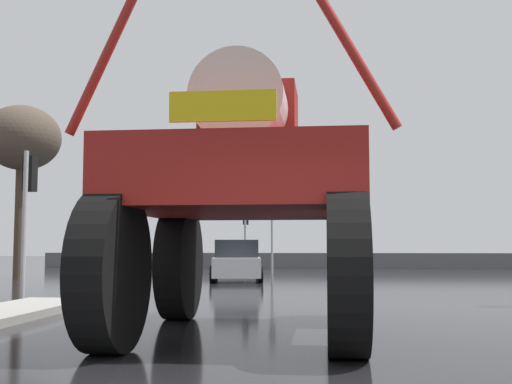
{
  "coord_description": "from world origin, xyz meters",
  "views": [
    {
      "loc": [
        0.38,
        -4.76,
        1.28
      ],
      "look_at": [
        -0.77,
        6.56,
        2.25
      ],
      "focal_mm": 45.0,
      "sensor_mm": 36.0,
      "label": 1
    }
  ],
  "objects_px": {
    "oversize_sprayer": "(246,197)",
    "traffic_signal_far_left": "(246,224)",
    "traffic_signal_near_left": "(28,192)",
    "bare_tree_left": "(22,140)",
    "sedan_ahead": "(237,262)",
    "traffic_signal_far_right": "(272,220)"
  },
  "relations": [
    {
      "from": "sedan_ahead",
      "to": "traffic_signal_far_left",
      "type": "relative_size",
      "value": 1.31
    },
    {
      "from": "traffic_signal_far_right",
      "to": "traffic_signal_near_left",
      "type": "bearing_deg",
      "value": -105.55
    },
    {
      "from": "traffic_signal_far_left",
      "to": "bare_tree_left",
      "type": "distance_m",
      "value": 11.0
    },
    {
      "from": "oversize_sprayer",
      "to": "traffic_signal_far_left",
      "type": "height_order",
      "value": "oversize_sprayer"
    },
    {
      "from": "oversize_sprayer",
      "to": "traffic_signal_far_left",
      "type": "distance_m",
      "value": 21.56
    },
    {
      "from": "sedan_ahead",
      "to": "traffic_signal_far_right",
      "type": "relative_size",
      "value": 1.23
    },
    {
      "from": "traffic_signal_near_left",
      "to": "traffic_signal_far_right",
      "type": "relative_size",
      "value": 1.01
    },
    {
      "from": "traffic_signal_near_left",
      "to": "bare_tree_left",
      "type": "height_order",
      "value": "bare_tree_left"
    },
    {
      "from": "oversize_sprayer",
      "to": "traffic_signal_far_right",
      "type": "xyz_separation_m",
      "value": [
        -1.24,
        21.4,
        0.54
      ]
    },
    {
      "from": "oversize_sprayer",
      "to": "bare_tree_left",
      "type": "xyz_separation_m",
      "value": [
        -10.68,
        14.7,
        3.48
      ]
    },
    {
      "from": "oversize_sprayer",
      "to": "traffic_signal_near_left",
      "type": "bearing_deg",
      "value": 49.11
    },
    {
      "from": "traffic_signal_far_left",
      "to": "oversize_sprayer",
      "type": "bearing_deg",
      "value": -83.26
    },
    {
      "from": "oversize_sprayer",
      "to": "traffic_signal_far_left",
      "type": "relative_size",
      "value": 1.72
    },
    {
      "from": "oversize_sprayer",
      "to": "traffic_signal_far_right",
      "type": "distance_m",
      "value": 21.45
    },
    {
      "from": "traffic_signal_near_left",
      "to": "traffic_signal_far_left",
      "type": "height_order",
      "value": "traffic_signal_near_left"
    },
    {
      "from": "sedan_ahead",
      "to": "bare_tree_left",
      "type": "height_order",
      "value": "bare_tree_left"
    },
    {
      "from": "traffic_signal_far_right",
      "to": "bare_tree_left",
      "type": "relative_size",
      "value": 0.51
    },
    {
      "from": "sedan_ahead",
      "to": "traffic_signal_far_right",
      "type": "bearing_deg",
      "value": -13.98
    },
    {
      "from": "sedan_ahead",
      "to": "traffic_signal_near_left",
      "type": "relative_size",
      "value": 1.22
    },
    {
      "from": "traffic_signal_far_left",
      "to": "sedan_ahead",
      "type": "bearing_deg",
      "value": -86.04
    },
    {
      "from": "traffic_signal_far_left",
      "to": "traffic_signal_far_right",
      "type": "xyz_separation_m",
      "value": [
        1.29,
        -0.0,
        0.17
      ]
    },
    {
      "from": "sedan_ahead",
      "to": "traffic_signal_far_right",
      "type": "height_order",
      "value": "traffic_signal_far_right"
    }
  ]
}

